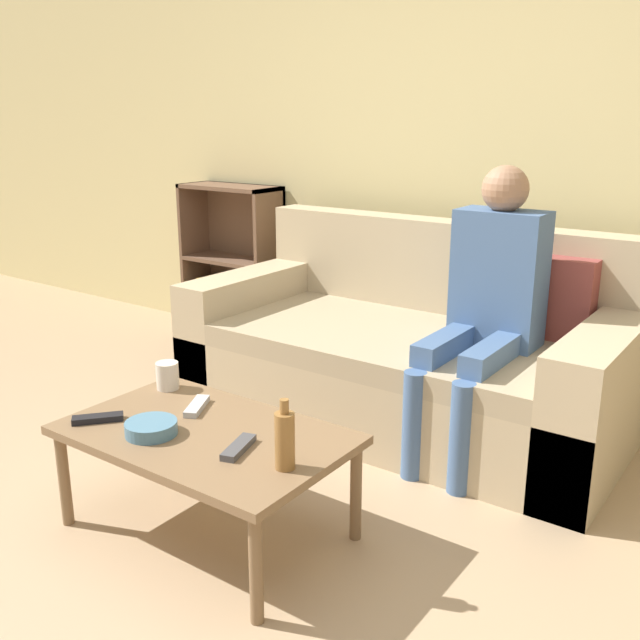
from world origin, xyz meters
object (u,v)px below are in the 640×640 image
Objects in this scene: snack_bowl at (151,428)px; bottle at (285,439)px; bookshelf at (234,282)px; person_adult at (490,293)px; cup_near at (167,376)px; tv_remote_1 at (197,406)px; couch at (409,357)px; tv_remote_0 at (239,447)px; coffee_table at (205,441)px; tv_remote_2 at (98,418)px.

snack_bowl is 0.51m from bottle.
bookshelf is at bearing 125.51° from snack_bowl.
cup_near is at bearing -131.36° from person_adult.
bookshelf is 5.65× the size of tv_remote_1.
person_adult is at bearing -13.17° from couch.
couch is 2.07× the size of bookshelf.
cup_near is at bearing 141.10° from tv_remote_0.
tv_remote_1 is at bearing 138.64° from tv_remote_0.
cup_near is at bearing 153.25° from coffee_table.
tv_remote_2 is at bearing -59.87° from bookshelf.
tv_remote_1 is at bearing -120.85° from person_adult.
cup_near is 0.25m from tv_remote_1.
bottle reaches higher than snack_bowl.
coffee_table is 0.41m from bottle.
cup_near reaches higher than tv_remote_2.
coffee_table is at bearing -65.05° from tv_remote_1.
snack_bowl is (-0.31, -0.08, 0.01)m from tv_remote_0.
couch is 11.70× the size of snack_bowl.
bottle reaches higher than coffee_table.
couch reaches higher than cup_near.
couch reaches higher than tv_remote_2.
tv_remote_0 is 0.80× the size of bottle.
tv_remote_1 is (-0.64, -1.07, -0.30)m from person_adult.
coffee_table is 5.95× the size of tv_remote_2.
tv_remote_1 reaches higher than coffee_table.
bookshelf is 2.22m from tv_remote_2.
bottle is (-0.11, -1.23, -0.21)m from person_adult.
bookshelf reaches higher than tv_remote_0.
coffee_table is at bearing 172.88° from bottle.
tv_remote_2 is (0.03, -0.35, -0.04)m from cup_near.
snack_bowl reaches higher than coffee_table.
couch is at bearing 51.26° from tv_remote_1.
tv_remote_2 is at bearing -84.73° from cup_near.
bookshelf reaches higher than cup_near.
bookshelf is 2.11m from tv_remote_1.
person_adult reaches higher than bottle.
person_adult is at bearing 97.92° from tv_remote_2.
bookshelf reaches higher than snack_bowl.
tv_remote_0 is (0.58, -0.24, -0.04)m from cup_near.
person_adult is at bearing 31.13° from tv_remote_1.
bookshelf is 5.66× the size of snack_bowl.
snack_bowl reaches higher than tv_remote_2.
bottle reaches higher than cup_near.
bookshelf is 0.81× the size of person_adult.
person_adult is at bearing 64.71° from snack_bowl.
person_adult is 1.35m from cup_near.
bottle reaches higher than tv_remote_0.
person_adult is 1.28m from tv_remote_1.
tv_remote_2 is at bearing -155.65° from coffee_table.
snack_bowl is at bearing -171.63° from bottle.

